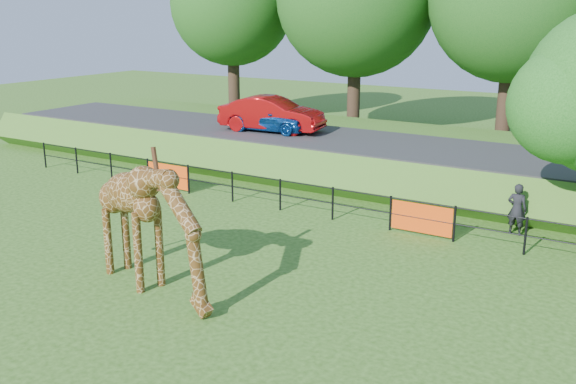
% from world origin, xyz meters
% --- Properties ---
extents(ground, '(90.00, 90.00, 0.00)m').
position_xyz_m(ground, '(0.00, 0.00, 0.00)').
color(ground, '#2D5515').
rests_on(ground, ground).
extents(giraffe, '(4.53, 1.99, 3.20)m').
position_xyz_m(giraffe, '(-1.19, 0.88, 1.60)').
color(giraffe, '#533111').
rests_on(giraffe, ground).
extents(perimeter_fence, '(28.07, 0.10, 1.10)m').
position_xyz_m(perimeter_fence, '(0.00, 8.00, 0.55)').
color(perimeter_fence, black).
rests_on(perimeter_fence, ground).
extents(embankment, '(40.00, 9.00, 1.30)m').
position_xyz_m(embankment, '(0.00, 15.50, 0.65)').
color(embankment, '#2D5515').
rests_on(embankment, ground).
extents(road, '(40.00, 5.00, 0.12)m').
position_xyz_m(road, '(0.00, 14.00, 1.36)').
color(road, '#313134').
rests_on(road, embankment).
extents(car_blue, '(3.99, 1.81, 1.33)m').
position_xyz_m(car_blue, '(-6.24, 13.83, 2.09)').
color(car_blue, '#1450A5').
rests_on(car_blue, road).
extents(car_red, '(4.80, 2.25, 1.52)m').
position_xyz_m(car_red, '(-6.13, 13.94, 2.18)').
color(car_red, '#B60D0F').
rests_on(car_red, road).
extents(visitor, '(0.60, 0.41, 1.59)m').
position_xyz_m(visitor, '(5.39, 9.62, 0.80)').
color(visitor, black).
rests_on(visitor, ground).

